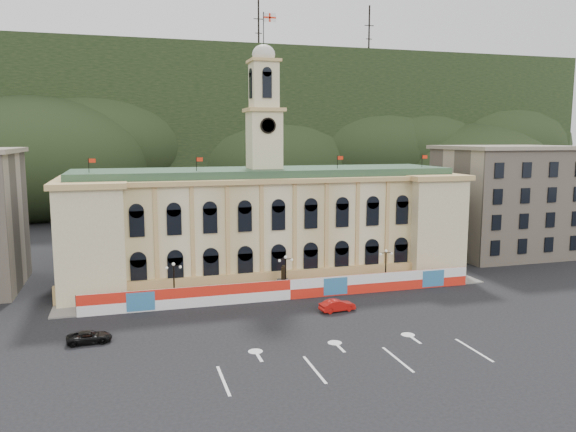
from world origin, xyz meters
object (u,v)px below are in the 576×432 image
object	(u,v)px
red_sedan	(337,305)
black_suv	(89,337)
lamp_center	(286,272)
statue	(283,284)

from	to	relation	value
red_sedan	black_suv	distance (m)	27.19
lamp_center	statue	bearing A→B (deg)	90.00
statue	black_suv	world-z (taller)	statue
statue	red_sedan	bearing A→B (deg)	-66.95
statue	black_suv	bearing A→B (deg)	-153.06
statue	black_suv	distance (m)	25.99
statue	red_sedan	xyz separation A→B (m)	(3.90, -9.16, -0.49)
black_suv	statue	bearing A→B (deg)	-64.94
lamp_center	black_suv	distance (m)	25.67
lamp_center	black_suv	size ratio (longest dim) A/B	1.20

